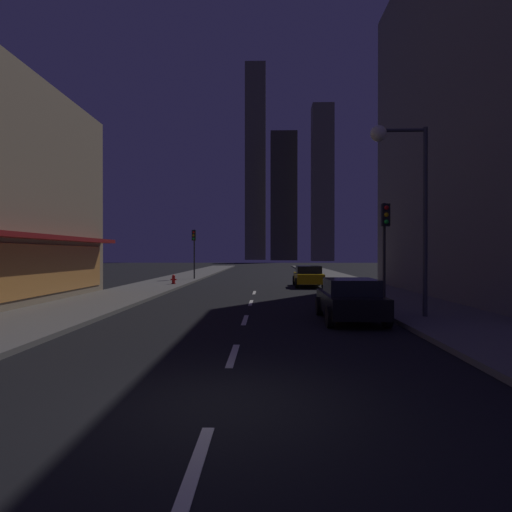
{
  "coord_description": "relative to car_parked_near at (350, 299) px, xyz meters",
  "views": [
    {
      "loc": [
        0.78,
        -6.58,
        2.31
      ],
      "look_at": [
        0.0,
        22.5,
        2.14
      ],
      "focal_mm": 30.42,
      "sensor_mm": 36.0,
      "label": 1
    }
  ],
  "objects": [
    {
      "name": "ground_plane",
      "position": [
        -3.6,
        23.72,
        -0.79
      ],
      "size": [
        78.0,
        136.0,
        0.1
      ],
      "primitive_type": "cube",
      "color": "black"
    },
    {
      "name": "fire_hydrant_far_left",
      "position": [
        -9.5,
        15.69,
        -0.29
      ],
      "size": [
        0.42,
        0.3,
        0.65
      ],
      "color": "red",
      "rests_on": "sidewalk_left"
    },
    {
      "name": "traffic_light_near_right",
      "position": [
        1.9,
        2.67,
        2.45
      ],
      "size": [
        0.32,
        0.48,
        4.2
      ],
      "color": "#2D2D2D",
      "rests_on": "sidewalk_right"
    },
    {
      "name": "skyscraper_distant_mid",
      "position": [
        2.56,
        130.26,
        20.62
      ],
      "size": [
        8.82,
        5.56,
        42.72
      ],
      "primitive_type": "cube",
      "color": "#343227",
      "rests_on": "ground"
    },
    {
      "name": "car_parked_far",
      "position": [
        0.0,
        15.25,
        0.0
      ],
      "size": [
        1.98,
        4.24,
        1.45
      ],
      "color": "gold",
      "rests_on": "ground"
    },
    {
      "name": "street_lamp_right",
      "position": [
        1.78,
        0.18,
        4.33
      ],
      "size": [
        1.96,
        0.56,
        6.58
      ],
      "color": "#38383D",
      "rests_on": "sidewalk_right"
    },
    {
      "name": "sidewalk_right",
      "position": [
        3.4,
        23.72,
        -0.67
      ],
      "size": [
        4.0,
        76.0,
        0.15
      ],
      "primitive_type": "cube",
      "color": "#605E59",
      "rests_on": "ground"
    },
    {
      "name": "traffic_light_far_left",
      "position": [
        -9.1,
        21.91,
        2.45
      ],
      "size": [
        0.32,
        0.48,
        4.2
      ],
      "color": "#2D2D2D",
      "rests_on": "sidewalk_left"
    },
    {
      "name": "sidewalk_left",
      "position": [
        -10.6,
        23.72,
        -0.67
      ],
      "size": [
        4.0,
        76.0,
        0.15
      ],
      "primitive_type": "cube",
      "color": "#605E59",
      "rests_on": "ground"
    },
    {
      "name": "lane_marking_center",
      "position": [
        -3.6,
        0.12,
        -0.73
      ],
      "size": [
        0.16,
        23.0,
        0.01
      ],
      "color": "silver",
      "rests_on": "ground"
    },
    {
      "name": "skyscraper_distant_tall",
      "position": [
        -7.23,
        141.63,
        34.59
      ],
      "size": [
        7.4,
        5.19,
        70.67
      ],
      "primitive_type": "cube",
      "color": "brown",
      "rests_on": "ground"
    },
    {
      "name": "car_parked_near",
      "position": [
        0.0,
        0.0,
        0.0
      ],
      "size": [
        1.98,
        4.24,
        1.45
      ],
      "color": "black",
      "rests_on": "ground"
    },
    {
      "name": "skyscraper_distant_short",
      "position": [
        13.91,
        117.95,
        22.99
      ],
      "size": [
        6.47,
        5.94,
        47.46
      ],
      "primitive_type": "cube",
      "color": "#615C48",
      "rests_on": "ground"
    }
  ]
}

